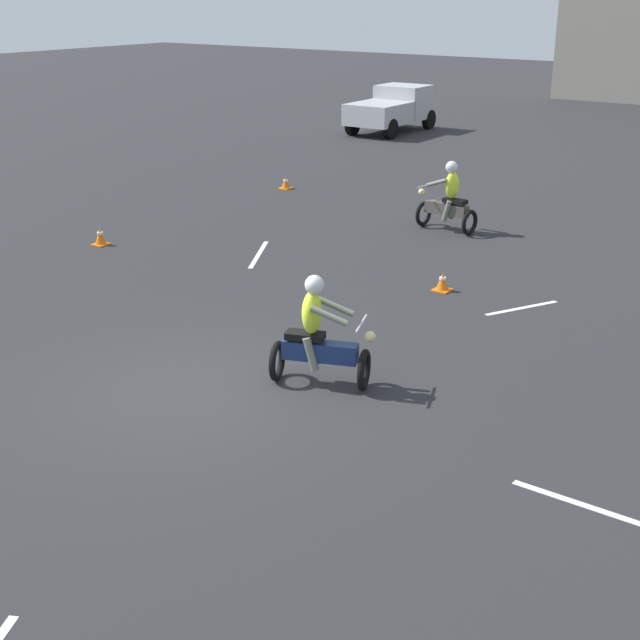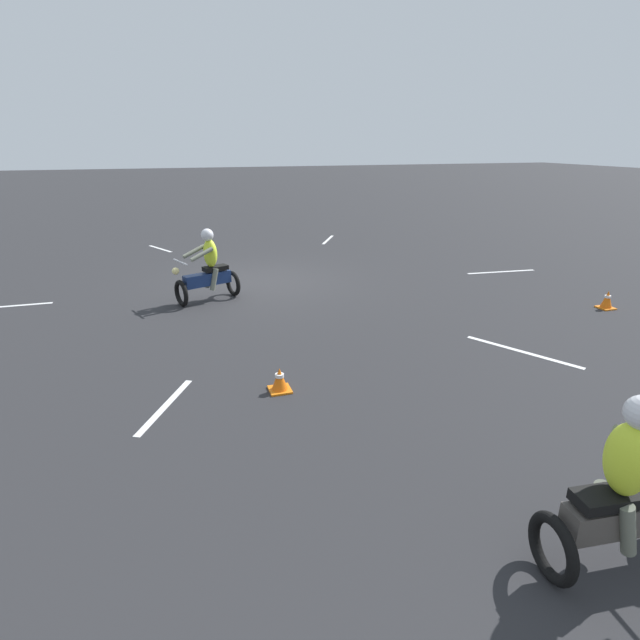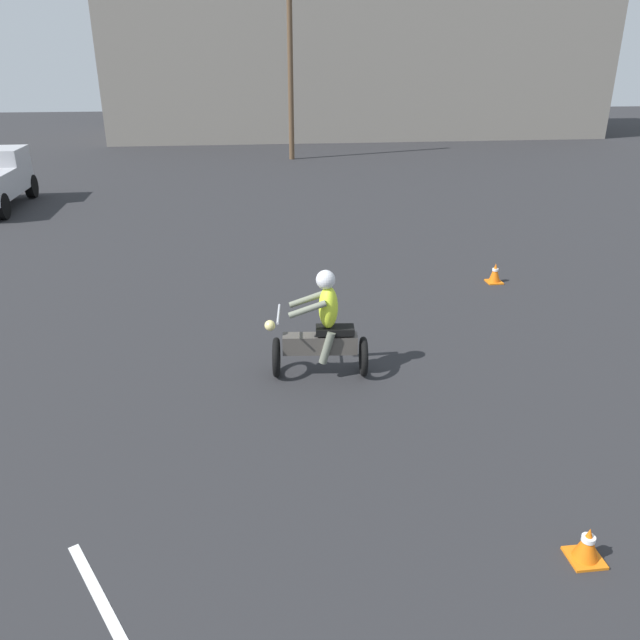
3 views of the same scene
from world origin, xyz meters
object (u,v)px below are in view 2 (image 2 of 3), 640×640
Objects in this scene: traffic_cone_near_right at (280,380)px; traffic_cone_mid_left at (607,300)px; motorcycle_rider_background at (627,496)px; motorcycle_rider_foreground at (208,270)px.

traffic_cone_mid_left is (-7.75, -1.59, 0.02)m from traffic_cone_near_right.
traffic_cone_near_right is 0.90× the size of traffic_cone_mid_left.
motorcycle_rider_background reaches higher than traffic_cone_mid_left.
motorcycle_rider_foreground reaches higher than traffic_cone_near_right.
traffic_cone_mid_left is (-8.28, 3.22, -0.53)m from motorcycle_rider_foreground.
motorcycle_rider_foreground is at bearing -21.27° from traffic_cone_mid_left.
motorcycle_rider_background is 4.53m from traffic_cone_near_right.
traffic_cone_near_right is at bearing 165.37° from motorcycle_rider_foreground.
motorcycle_rider_background is at bearing 116.73° from traffic_cone_near_right.
motorcycle_rider_foreground is 4.52× the size of traffic_cone_near_right.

